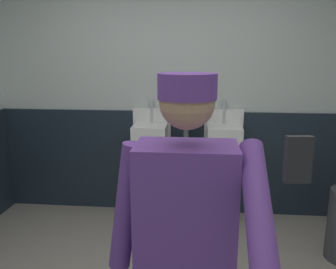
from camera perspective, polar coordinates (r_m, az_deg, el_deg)
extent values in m
cube|color=silver|center=(3.61, 0.50, 7.41)|extent=(4.30, 0.12, 2.65)
cube|color=#19232D|center=(3.70, 0.37, -4.63)|extent=(3.70, 0.03, 1.12)
cube|color=white|center=(3.63, -2.67, -0.60)|extent=(0.40, 0.05, 0.65)
cube|color=white|center=(3.48, -3.04, -2.06)|extent=(0.34, 0.30, 0.45)
cylinder|color=#B7BABF|center=(3.56, -2.74, 3.97)|extent=(0.04, 0.04, 0.24)
cylinder|color=#B7BABF|center=(3.76, -2.66, -8.90)|extent=(0.05, 0.05, 0.55)
cube|color=white|center=(3.61, 9.22, -0.86)|extent=(0.40, 0.05, 0.65)
cube|color=white|center=(3.46, 9.37, -2.35)|extent=(0.34, 0.30, 0.45)
cylinder|color=#B7BABF|center=(3.54, 9.41, 3.74)|extent=(0.04, 0.04, 0.24)
cylinder|color=#B7BABF|center=(3.74, 8.95, -9.21)|extent=(0.05, 0.05, 0.55)
cube|color=#4C4C51|center=(3.38, 3.15, 0.51)|extent=(0.04, 0.40, 0.90)
cube|color=#60388C|center=(1.42, 2.99, -12.85)|extent=(0.40, 0.24, 0.57)
cylinder|color=#60388C|center=(1.45, -7.05, -12.03)|extent=(0.17, 0.09, 0.56)
cylinder|color=#60388C|center=(1.18, 14.93, -12.21)|extent=(0.09, 0.50, 0.39)
sphere|color=tan|center=(1.29, 3.23, 5.49)|extent=(0.21, 0.21, 0.21)
cylinder|color=#60388C|center=(1.28, 3.26, 8.10)|extent=(0.22, 0.22, 0.10)
cube|color=black|center=(0.83, 21.05, -3.95)|extent=(0.06, 0.03, 0.11)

